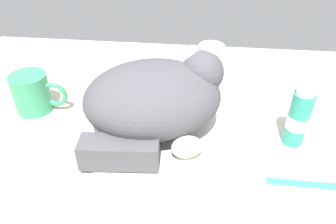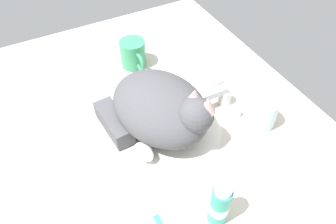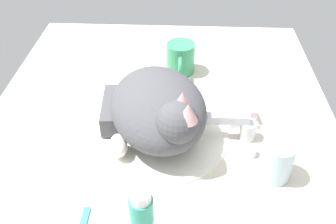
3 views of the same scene
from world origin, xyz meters
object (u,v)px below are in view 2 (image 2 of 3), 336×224
cat (161,109)px  rinse_cup (264,113)px  coffee_mug (133,54)px  soap_bar (210,81)px  faucet (221,97)px  toothpaste_bottle (220,204)px

cat → rinse_cup: size_ratio=3.72×
cat → coffee_mug: 27.72cm
cat → soap_bar: bearing=112.3°
faucet → rinse_cup: rinse_cup is taller
soap_bar → rinse_cup: bearing=13.1°
rinse_cup → toothpaste_bottle: (15.95, -24.30, 1.78)cm
rinse_cup → toothpaste_bottle: bearing=-56.7°
coffee_mug → toothpaste_bottle: toothpaste_bottle is taller
cat → toothpaste_bottle: 26.27cm
faucet → coffee_mug: size_ratio=1.15×
coffee_mug → soap_bar: size_ratio=1.82×
toothpaste_bottle → soap_bar: bearing=149.6°
cat → soap_bar: (-7.95, 19.34, -5.29)cm
rinse_cup → soap_bar: bearing=-166.9°
rinse_cup → faucet: bearing=-154.1°
cat → toothpaste_bottle: bearing=-1.5°
cat → rinse_cup: bearing=66.5°
faucet → soap_bar: (-7.20, 1.09, -0.37)cm
cat → soap_bar: size_ratio=4.75×
cat → rinse_cup: 25.97cm
faucet → toothpaste_bottle: size_ratio=1.06×
soap_bar → faucet: bearing=-8.6°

